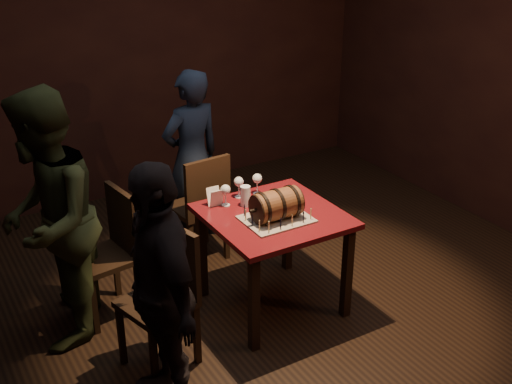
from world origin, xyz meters
TOP-DOWN VIEW (x-y plane):
  - room_shell at (0.00, 0.00)m, footprint 5.04×5.04m
  - pub_table at (0.04, 0.06)m, footprint 0.90×0.90m
  - cake_board at (0.01, -0.04)m, footprint 0.45×0.35m
  - barrel_cake at (0.01, -0.04)m, footprint 0.38×0.22m
  - birthday_candles at (0.01, -0.04)m, footprint 0.40×0.30m
  - wine_glass_left at (-0.18, 0.34)m, footprint 0.07×0.07m
  - wine_glass_mid at (-0.03, 0.41)m, footprint 0.07×0.07m
  - wine_glass_right at (0.11, 0.39)m, footprint 0.07×0.07m
  - pint_of_ale at (-0.06, 0.27)m, footprint 0.07×0.07m
  - menu_card at (-0.25, 0.37)m, footprint 0.10×0.05m
  - chair_back at (-0.10, 0.89)m, footprint 0.43×0.43m
  - chair_left_rear at (-0.96, 0.58)m, footprint 0.45×0.45m
  - chair_left_front at (-0.85, -0.11)m, footprint 0.49×0.49m
  - person_back at (0.01, 1.30)m, footprint 0.60×0.44m
  - person_left_rear at (-1.38, 0.49)m, footprint 0.95×1.04m
  - person_left_front at (-1.02, -0.47)m, footprint 0.45×0.93m

SIDE VIEW (x-z plane):
  - chair_back at x=-0.10m, z-range 0.06..0.99m
  - chair_left_rear at x=-0.96m, z-range 0.06..0.99m
  - chair_left_front at x=-0.85m, z-range 0.06..0.99m
  - pub_table at x=0.04m, z-range 0.27..1.02m
  - person_back at x=0.01m, z-range 0.00..1.51m
  - cake_board at x=0.01m, z-range 0.75..0.76m
  - person_left_front at x=-1.02m, z-range 0.00..1.54m
  - birthday_candles at x=0.01m, z-range 0.76..0.85m
  - menu_card at x=-0.25m, z-range 0.75..0.88m
  - pint_of_ale at x=-0.06m, z-range 0.75..0.90m
  - barrel_cake at x=0.01m, z-range 0.75..0.98m
  - wine_glass_mid at x=-0.03m, z-range 0.79..0.95m
  - wine_glass_left at x=-0.18m, z-range 0.79..0.95m
  - wine_glass_right at x=0.11m, z-range 0.79..0.95m
  - person_left_rear at x=-1.38m, z-range 0.00..1.74m
  - room_shell at x=0.00m, z-range 0.00..2.80m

